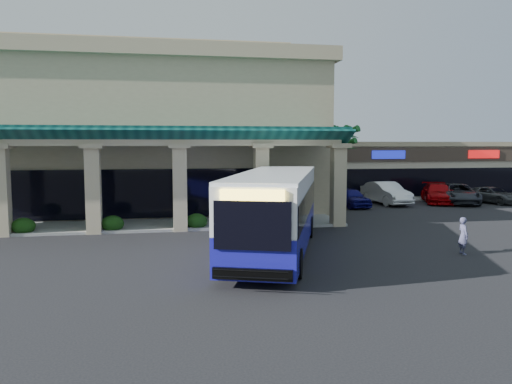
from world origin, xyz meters
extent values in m
plane|color=black|center=(0.00, 0.00, 0.00)|extent=(110.00, 110.00, 0.00)
imported|color=#4B4B6F|center=(8.80, -2.81, 0.80)|extent=(0.42, 0.61, 1.61)
imported|color=#100E62|center=(9.90, 13.29, 0.72)|extent=(2.17, 4.39, 1.44)
imported|color=white|center=(13.32, 14.54, 0.87)|extent=(2.33, 5.41, 1.73)
imported|color=#9E0206|center=(17.72, 14.42, 0.78)|extent=(3.97, 5.77, 1.55)
imported|color=#2E3139|center=(19.09, 13.83, 0.78)|extent=(4.29, 6.18, 1.57)
imported|color=#404347|center=(21.98, 13.57, 0.65)|extent=(3.64, 5.10, 1.29)
camera|label=1|loc=(-3.79, -21.99, 4.76)|focal=35.00mm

